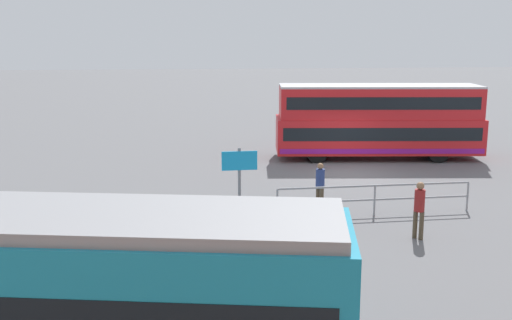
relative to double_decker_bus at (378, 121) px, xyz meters
The scene contains 6 objects.
ground_plane 4.35m from the double_decker_bus, 55.10° to the left, with size 160.00×160.00×0.00m, color slate.
double_decker_bus is the anchor object (origin of this frame).
pedestrian_near_railing 9.79m from the double_decker_bus, 61.09° to the left, with size 0.43×0.43×1.68m.
pedestrian_crossing 12.37m from the double_decker_bus, 78.87° to the left, with size 0.45×0.45×1.80m.
pedestrian_railing 10.03m from the double_decker_bus, 72.59° to the left, with size 6.93×0.34×1.08m.
info_sign 12.78m from the double_decker_bus, 52.75° to the left, with size 1.16×0.14×2.59m.
Camera 1 is at (7.01, 26.35, 6.27)m, focal length 43.16 mm.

